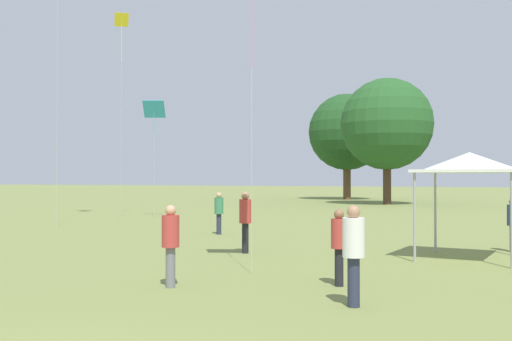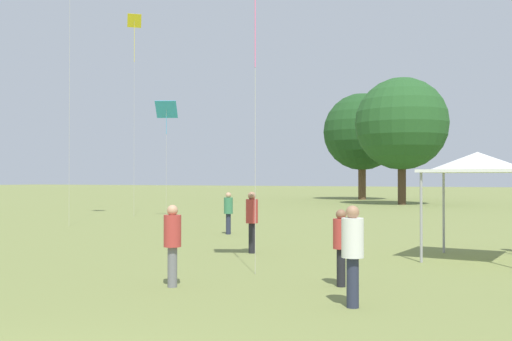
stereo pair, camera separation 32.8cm
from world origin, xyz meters
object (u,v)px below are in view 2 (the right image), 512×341
(distant_tree_1, at_px, (402,124))
(person_standing_7, at_px, (172,238))
(person_standing_3, at_px, (228,209))
(distant_tree_0, at_px, (362,132))
(person_standing_4, at_px, (341,241))
(canopy_tent, at_px, (477,163))
(kite_4, at_px, (166,111))
(person_standing_6, at_px, (252,216))
(kite_1, at_px, (134,31))
(person_standing_1, at_px, (353,247))

(distant_tree_1, bearing_deg, person_standing_7, -85.21)
(person_standing_3, xyz_separation_m, distant_tree_0, (-5.09, 39.04, 5.92))
(person_standing_4, distance_m, canopy_tent, 5.95)
(kite_4, distance_m, distant_tree_0, 31.99)
(kite_4, bearing_deg, person_standing_4, 153.49)
(person_standing_4, height_order, kite_4, kite_4)
(person_standing_6, bearing_deg, person_standing_3, -128.87)
(canopy_tent, bearing_deg, kite_1, 150.61)
(person_standing_1, height_order, kite_4, kite_4)
(person_standing_1, height_order, distant_tree_1, distant_tree_1)
(person_standing_4, bearing_deg, person_standing_3, 164.22)
(person_standing_3, xyz_separation_m, person_standing_6, (3.35, -4.91, 0.10))
(person_standing_7, height_order, distant_tree_0, distant_tree_0)
(person_standing_7, distance_m, kite_4, 21.84)
(distant_tree_0, height_order, distant_tree_1, distant_tree_0)
(person_standing_3, xyz_separation_m, kite_4, (-7.64, 7.17, 4.94))
(person_standing_1, distance_m, person_standing_4, 1.96)
(person_standing_7, bearing_deg, person_standing_3, -65.07)
(canopy_tent, height_order, kite_1, kite_1)
(person_standing_6, bearing_deg, kite_4, -120.88)
(kite_4, bearing_deg, person_standing_6, 153.07)
(canopy_tent, bearing_deg, distant_tree_0, 108.80)
(person_standing_7, xyz_separation_m, canopy_tent, (5.24, 6.77, 1.61))
(person_standing_6, height_order, distant_tree_0, distant_tree_0)
(person_standing_7, bearing_deg, person_standing_1, 178.21)
(person_standing_1, relative_size, kite_1, 0.15)
(person_standing_4, relative_size, canopy_tent, 0.54)
(canopy_tent, height_order, distant_tree_1, distant_tree_1)
(distant_tree_0, xyz_separation_m, distant_tree_1, (5.99, -9.89, -0.22))
(person_standing_1, xyz_separation_m, distant_tree_0, (-13.14, 49.86, 5.87))
(kite_4, xyz_separation_m, distant_tree_0, (2.55, 31.88, 0.98))
(person_standing_6, bearing_deg, person_standing_1, 55.34)
(person_standing_6, xyz_separation_m, kite_4, (-10.99, 12.08, 4.84))
(person_standing_7, bearing_deg, kite_1, -48.51)
(person_standing_1, bearing_deg, kite_1, 63.11)
(person_standing_1, bearing_deg, person_standing_6, 56.78)
(person_standing_6, distance_m, kite_4, 17.03)
(canopy_tent, height_order, distant_tree_0, distant_tree_0)
(person_standing_1, height_order, canopy_tent, canopy_tent)
(person_standing_3, height_order, kite_4, kite_4)
(person_standing_4, relative_size, person_standing_6, 0.87)
(kite_4, bearing_deg, person_standing_3, 157.60)
(canopy_tent, relative_size, distant_tree_1, 0.28)
(kite_4, distance_m, distant_tree_1, 23.60)
(kite_1, bearing_deg, person_standing_1, 140.12)
(canopy_tent, bearing_deg, person_standing_6, -169.04)
(person_standing_7, bearing_deg, distant_tree_0, -76.35)
(distant_tree_1, bearing_deg, canopy_tent, -75.39)
(distant_tree_1, bearing_deg, person_standing_6, -85.89)
(person_standing_3, distance_m, kite_1, 15.44)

